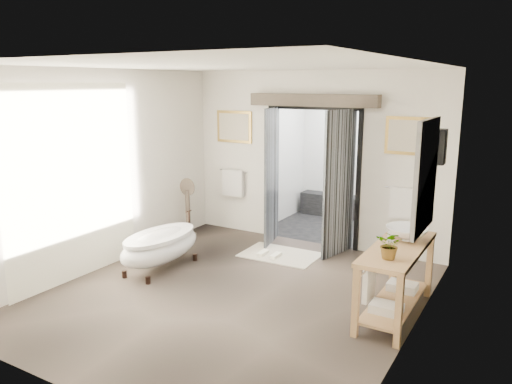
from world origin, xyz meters
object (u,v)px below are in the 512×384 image
vanity (394,274)px  rug (280,255)px  basin (407,234)px  clawfoot_tub (160,246)px

vanity → rug: bearing=150.9°
vanity → basin: 0.52m
vanity → rug: size_ratio=1.33×
clawfoot_tub → basin: size_ratio=3.01×
clawfoot_tub → rug: (1.25, 1.41, -0.35)m
clawfoot_tub → vanity: (3.36, 0.24, 0.15)m
rug → clawfoot_tub: bearing=-131.6°
rug → basin: bearing=-22.3°
vanity → basin: basin is taller
clawfoot_tub → basin: basin is taller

